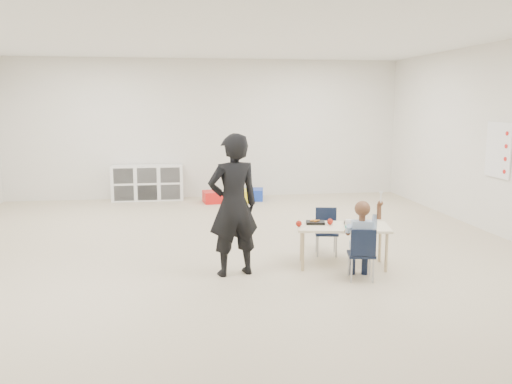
{
  "coord_description": "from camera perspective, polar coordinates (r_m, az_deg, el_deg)",
  "views": [
    {
      "loc": [
        -0.65,
        -6.6,
        1.92
      ],
      "look_at": [
        0.32,
        -0.17,
        0.85
      ],
      "focal_mm": 38.0,
      "sensor_mm": 36.0,
      "label": 1
    }
  ],
  "objects": [
    {
      "name": "room",
      "position": [
        6.66,
        -2.94,
        4.85
      ],
      "size": [
        9.0,
        9.02,
        2.8
      ],
      "color": "#C3B596",
      "rests_on": "ground"
    },
    {
      "name": "table",
      "position": [
        6.53,
        9.09,
        -5.59
      ],
      "size": [
        1.16,
        0.74,
        0.49
      ],
      "rotation": [
        0.0,
        0.0,
        -0.2
      ],
      "color": "beige",
      "rests_on": "ground"
    },
    {
      "name": "chair_near",
      "position": [
        6.07,
        11.02,
        -6.36
      ],
      "size": [
        0.33,
        0.32,
        0.59
      ],
      "primitive_type": null,
      "rotation": [
        0.0,
        0.0,
        -0.2
      ],
      "color": "black",
      "rests_on": "ground"
    },
    {
      "name": "chair_far",
      "position": [
        6.98,
        7.43,
        -4.2
      ],
      "size": [
        0.33,
        0.32,
        0.59
      ],
      "primitive_type": null,
      "rotation": [
        0.0,
        0.0,
        -0.2
      ],
      "color": "black",
      "rests_on": "ground"
    },
    {
      "name": "child",
      "position": [
        6.03,
        11.07,
        -4.8
      ],
      "size": [
        0.46,
        0.46,
        0.93
      ],
      "primitive_type": null,
      "rotation": [
        0.0,
        0.0,
        -0.2
      ],
      "color": "#9CAED3",
      "rests_on": "chair_near"
    },
    {
      "name": "lunch_tray_near",
      "position": [
        6.54,
        10.27,
        -3.28
      ],
      "size": [
        0.25,
        0.2,
        0.03
      ],
      "primitive_type": "cube",
      "rotation": [
        0.0,
        0.0,
        -0.2
      ],
      "color": "black",
      "rests_on": "table"
    },
    {
      "name": "lunch_tray_far",
      "position": [
        6.52,
        6.27,
        -3.22
      ],
      "size": [
        0.25,
        0.2,
        0.03
      ],
      "primitive_type": "cube",
      "rotation": [
        0.0,
        0.0,
        -0.2
      ],
      "color": "black",
      "rests_on": "table"
    },
    {
      "name": "milk_carton",
      "position": [
        6.33,
        9.72,
        -3.37
      ],
      "size": [
        0.08,
        0.08,
        0.1
      ],
      "primitive_type": "cube",
      "rotation": [
        0.0,
        0.0,
        -0.2
      ],
      "color": "white",
      "rests_on": "table"
    },
    {
      "name": "bread_roll",
      "position": [
        6.4,
        11.48,
        -3.42
      ],
      "size": [
        0.09,
        0.09,
        0.07
      ],
      "primitive_type": "ellipsoid",
      "color": "tan",
      "rests_on": "table"
    },
    {
      "name": "apple_near",
      "position": [
        6.5,
        7.81,
        -3.11
      ],
      "size": [
        0.07,
        0.07,
        0.07
      ],
      "primitive_type": "sphere",
      "color": "#A01A0E",
      "rests_on": "table"
    },
    {
      "name": "apple_far",
      "position": [
        6.35,
        4.53,
        -3.34
      ],
      "size": [
        0.07,
        0.07,
        0.07
      ],
      "primitive_type": "sphere",
      "color": "#A01A0E",
      "rests_on": "table"
    },
    {
      "name": "cubby_shelf",
      "position": [
        11.01,
        -11.34,
        0.97
      ],
      "size": [
        1.4,
        0.4,
        0.7
      ],
      "primitive_type": "cube",
      "color": "white",
      "rests_on": "ground"
    },
    {
      "name": "rules_poster",
      "position": [
        8.59,
        24.15,
        4.06
      ],
      "size": [
        0.02,
        0.6,
        0.8
      ],
      "primitive_type": "cube",
      "color": "white",
      "rests_on": "room"
    },
    {
      "name": "adult",
      "position": [
        6.02,
        -2.41,
        -1.4
      ],
      "size": [
        0.66,
        0.51,
        1.6
      ],
      "primitive_type": "imported",
      "rotation": [
        0.0,
        0.0,
        3.39
      ],
      "color": "black",
      "rests_on": "ground"
    },
    {
      "name": "bin_red",
      "position": [
        10.59,
        -4.58,
        -0.52
      ],
      "size": [
        0.39,
        0.48,
        0.22
      ],
      "primitive_type": "cube",
      "rotation": [
        0.0,
        0.0,
        0.1
      ],
      "color": "red",
      "rests_on": "ground"
    },
    {
      "name": "bin_yellow",
      "position": [
        10.62,
        -1.93,
        -0.42
      ],
      "size": [
        0.41,
        0.51,
        0.24
      ],
      "primitive_type": "cube",
      "rotation": [
        0.0,
        0.0,
        -0.08
      ],
      "color": "yellow",
      "rests_on": "ground"
    },
    {
      "name": "bin_blue",
      "position": [
        10.84,
        -0.2,
        -0.26
      ],
      "size": [
        0.42,
        0.5,
        0.22
      ],
      "primitive_type": "cube",
      "rotation": [
        0.0,
        0.0,
        -0.17
      ],
      "color": "#1737AE",
      "rests_on": "ground"
    }
  ]
}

